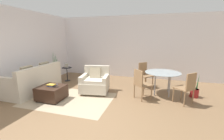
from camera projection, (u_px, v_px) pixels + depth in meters
The scene contains 18 objects.
ground_plane at pixel (83, 116), 3.51m from camera, with size 20.00×20.00×0.00m, color brown.
wall_back at pixel (121, 47), 6.85m from camera, with size 12.00×0.06×2.75m.
wall_left at pixel (29, 50), 5.41m from camera, with size 0.06×12.00×2.75m.
area_rug at pixel (70, 99), 4.46m from camera, with size 2.47×1.72×0.01m.
couch at pixel (35, 82), 5.07m from camera, with size 0.84×1.92×0.94m.
armchair at pixel (95, 82), 5.01m from camera, with size 0.99×0.94×0.85m.
ottoman at pixel (52, 92), 4.40m from camera, with size 0.72×0.66×0.41m.
book_stack at pixel (51, 85), 4.37m from camera, with size 0.24×0.18×0.06m.
tv_remote_primary at pixel (56, 87), 4.27m from camera, with size 0.13×0.13×0.01m.
tv_remote_secondary at pixel (57, 84), 4.51m from camera, with size 0.12×0.16×0.01m.
potted_plant at pixel (56, 74), 6.44m from camera, with size 0.35×0.35×1.26m.
side_table at pixel (67, 72), 6.28m from camera, with size 0.41×0.41×0.58m.
picture_frame at pixel (67, 65), 6.23m from camera, with size 0.18×0.07×0.17m.
dining_table at pixel (163, 75), 4.76m from camera, with size 1.10×1.10×0.73m.
dining_chair_near_left at pixel (141, 82), 4.38m from camera, with size 0.59×0.59×0.90m.
dining_chair_near_right at pixel (187, 86), 4.04m from camera, with size 0.59×0.59×0.90m.
dining_chair_far_left at pixel (144, 73), 5.53m from camera, with size 0.59×0.59×0.90m.
potted_plant_small at pixel (194, 91), 4.60m from camera, with size 0.25×0.25×0.75m.
Camera 1 is at (1.56, -2.87, 1.81)m, focal length 24.00 mm.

